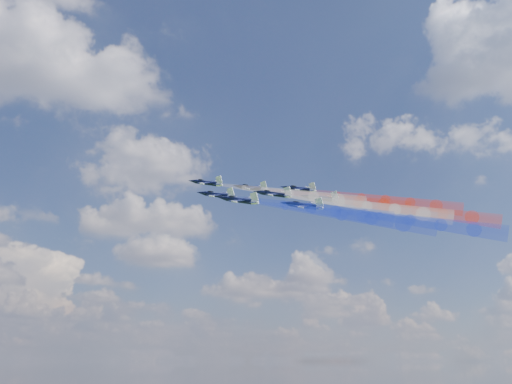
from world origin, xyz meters
name	(u,v)px	position (x,y,z in m)	size (l,w,h in m)	color
jet_lead	(207,183)	(-2.29, 21.82, 152.42)	(11.00, 13.75, 3.67)	black
trail_lead	(290,194)	(19.44, 2.26, 145.34)	(4.58, 48.02, 4.58)	white
jet_inner_left	(217,195)	(-2.64, 7.48, 144.12)	(11.00, 13.75, 3.67)	black
trail_inner_left	(309,208)	(19.09, -12.09, 137.04)	(4.58, 48.02, 4.58)	#1B34EC
jet_inner_right	(251,188)	(13.96, 22.89, 152.69)	(11.00, 13.75, 3.67)	black
trail_inner_right	(334,199)	(35.69, 3.33, 145.61)	(4.58, 48.02, 4.58)	red
jet_outer_left	(239,200)	(-0.14, -7.10, 138.75)	(11.00, 13.75, 3.67)	black
trail_outer_left	(341,215)	(21.59, -26.66, 131.67)	(4.58, 48.02, 4.58)	#1B34EC
jet_center_third	(274,194)	(15.32, 5.24, 145.63)	(11.00, 13.75, 3.67)	black
trail_center_third	(367,206)	(37.05, -14.32, 138.56)	(4.58, 48.02, 4.58)	white
jet_outer_right	(300,189)	(30.20, 18.30, 152.63)	(11.00, 13.75, 3.67)	black
trail_outer_right	(385,200)	(51.94, -1.27, 145.55)	(4.58, 48.02, 4.58)	red
jet_rear_left	(304,206)	(18.07, -10.91, 137.86)	(11.00, 13.75, 3.67)	black
trail_rear_left	(410,220)	(39.81, -30.47, 130.78)	(4.58, 48.02, 4.58)	#1B34EC
jet_rear_right	(321,198)	(31.17, 4.21, 145.52)	(11.00, 13.75, 3.67)	black
trail_rear_right	(415,210)	(52.91, -15.35, 138.44)	(4.58, 48.02, 4.58)	red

